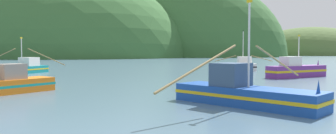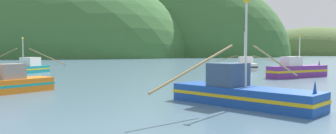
{
  "view_description": "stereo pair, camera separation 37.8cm",
  "coord_description": "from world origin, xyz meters",
  "px_view_note": "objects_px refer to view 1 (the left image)",
  "views": [
    {
      "loc": [
        18.7,
        -10.01,
        3.22
      ],
      "look_at": [
        7.64,
        25.07,
        1.4
      ],
      "focal_mm": 35.03,
      "sensor_mm": 36.0,
      "label": 1
    },
    {
      "loc": [
        19.06,
        -9.9,
        3.22
      ],
      "look_at": [
        7.64,
        25.07,
        1.4
      ],
      "focal_mm": 35.03,
      "sensor_mm": 36.0,
      "label": 2
    }
  ],
  "objects_px": {
    "fishing_boat_purple": "(296,70)",
    "fishing_boat_white": "(244,66)",
    "fishing_boat_blue": "(243,92)",
    "fishing_boat_orange": "(7,84)",
    "fishing_boat_teal": "(23,68)"
  },
  "relations": [
    {
      "from": "fishing_boat_teal",
      "to": "fishing_boat_purple",
      "type": "bearing_deg",
      "value": 100.76
    },
    {
      "from": "fishing_boat_blue",
      "to": "fishing_boat_orange",
      "type": "xyz_separation_m",
      "value": [
        -17.44,
        0.01,
        -0.05
      ]
    },
    {
      "from": "fishing_boat_white",
      "to": "fishing_boat_purple",
      "type": "height_order",
      "value": "fishing_boat_white"
    },
    {
      "from": "fishing_boat_purple",
      "to": "fishing_boat_white",
      "type": "bearing_deg",
      "value": 72.28
    },
    {
      "from": "fishing_boat_white",
      "to": "fishing_boat_teal",
      "type": "height_order",
      "value": "fishing_boat_white"
    },
    {
      "from": "fishing_boat_blue",
      "to": "fishing_boat_teal",
      "type": "xyz_separation_m",
      "value": [
        -32.02,
        18.31,
        -0.01
      ]
    },
    {
      "from": "fishing_boat_white",
      "to": "fishing_boat_blue",
      "type": "bearing_deg",
      "value": 165.84
    },
    {
      "from": "fishing_boat_purple",
      "to": "fishing_boat_orange",
      "type": "height_order",
      "value": "fishing_boat_orange"
    },
    {
      "from": "fishing_boat_blue",
      "to": "fishing_boat_purple",
      "type": "xyz_separation_m",
      "value": [
        4.45,
        22.73,
        0.12
      ]
    },
    {
      "from": "fishing_boat_teal",
      "to": "fishing_boat_orange",
      "type": "xyz_separation_m",
      "value": [
        14.59,
        -18.3,
        -0.04
      ]
    },
    {
      "from": "fishing_boat_white",
      "to": "fishing_boat_blue",
      "type": "relative_size",
      "value": 0.69
    },
    {
      "from": "fishing_boat_teal",
      "to": "fishing_boat_blue",
      "type": "bearing_deg",
      "value": 64.09
    },
    {
      "from": "fishing_boat_white",
      "to": "fishing_boat_purple",
      "type": "bearing_deg",
      "value": -169.86
    },
    {
      "from": "fishing_boat_teal",
      "to": "fishing_boat_orange",
      "type": "distance_m",
      "value": 23.41
    },
    {
      "from": "fishing_boat_white",
      "to": "fishing_boat_blue",
      "type": "distance_m",
      "value": 36.02
    }
  ]
}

